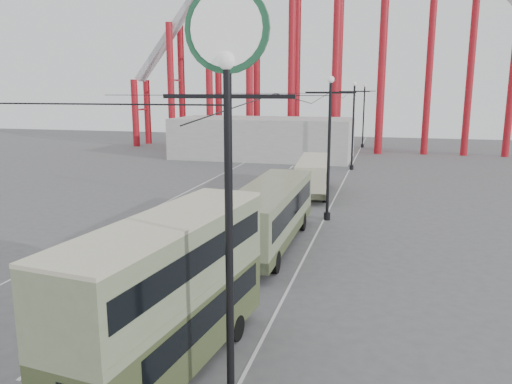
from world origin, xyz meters
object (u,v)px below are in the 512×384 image
(single_decker_green, at_px, (270,213))
(pedestrian, at_px, (256,234))
(double_decker_bus, at_px, (170,289))
(lamp_post_near, at_px, (228,115))
(single_decker_cream, at_px, (314,175))

(single_decker_green, height_order, pedestrian, single_decker_green)
(double_decker_bus, relative_size, pedestrian, 5.68)
(lamp_post_near, distance_m, single_decker_cream, 29.82)
(pedestrian, bearing_deg, single_decker_green, -136.79)
(double_decker_bus, height_order, single_decker_green, double_decker_bus)
(lamp_post_near, relative_size, single_decker_green, 0.91)
(double_decker_bus, xyz_separation_m, single_decker_green, (-0.02, 13.00, -0.81))
(lamp_post_near, bearing_deg, double_decker_bus, 147.17)
(double_decker_bus, bearing_deg, lamp_post_near, -26.18)
(lamp_post_near, xyz_separation_m, double_decker_bus, (-2.35, 1.52, -5.15))
(double_decker_bus, bearing_deg, single_decker_cream, 96.14)
(single_decker_green, bearing_deg, lamp_post_near, -80.64)
(lamp_post_near, relative_size, single_decker_cream, 1.14)
(single_decker_green, xyz_separation_m, pedestrian, (-0.59, -0.61, -1.09))
(single_decker_green, bearing_deg, single_decker_cream, 89.02)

